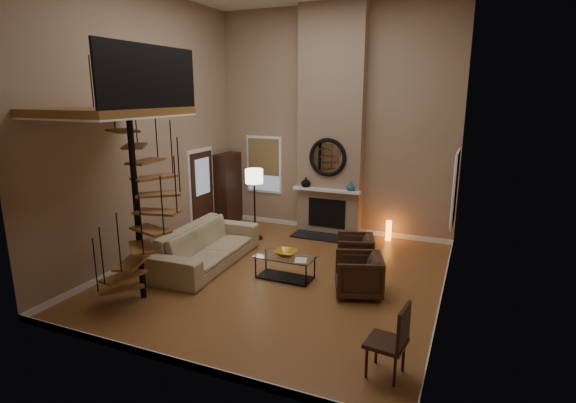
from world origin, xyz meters
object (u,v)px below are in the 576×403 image
at_px(hutch, 228,188).
at_px(armchair_near, 358,251).
at_px(coffee_table, 285,264).
at_px(sofa, 207,246).
at_px(floor_lamp, 254,182).
at_px(accent_lamp, 389,231).
at_px(armchair_far, 363,275).
at_px(side_chair, 393,339).

xyz_separation_m(hutch, armchair_near, (4.09, -1.83, -0.60)).
bearing_deg(hutch, coffee_table, -44.73).
distance_m(sofa, coffee_table, 1.79).
distance_m(sofa, armchair_near, 3.10).
bearing_deg(floor_lamp, armchair_near, -17.01).
bearing_deg(accent_lamp, coffee_table, -114.42).
bearing_deg(accent_lamp, sofa, -136.78).
relative_size(sofa, coffee_table, 2.44).
relative_size(armchair_near, floor_lamp, 0.42).
distance_m(sofa, accent_lamp, 4.36).
distance_m(hutch, armchair_far, 5.43).
xyz_separation_m(armchair_near, floor_lamp, (-2.79, 0.85, 1.06)).
distance_m(hutch, coffee_table, 4.20).
bearing_deg(armchair_near, armchair_far, 1.34).
bearing_deg(side_chair, armchair_near, 111.13).
height_order(armchair_near, floor_lamp, floor_lamp).
height_order(sofa, armchair_far, sofa).
bearing_deg(sofa, armchair_near, -73.90).
bearing_deg(hutch, sofa, -67.83).
bearing_deg(side_chair, armchair_far, 112.72).
bearing_deg(side_chair, hutch, 136.06).
bearing_deg(floor_lamp, armchair_far, -32.60).
xyz_separation_m(coffee_table, floor_lamp, (-1.64, 1.94, 1.13)).
height_order(coffee_table, side_chair, side_chair).
distance_m(coffee_table, floor_lamp, 2.78).
bearing_deg(sofa, coffee_table, -95.28).
relative_size(armchair_far, coffee_table, 0.72).
bearing_deg(sofa, armchair_far, -95.74).
bearing_deg(armchair_far, floor_lamp, -141.40).
distance_m(hutch, floor_lamp, 1.70).
height_order(sofa, coffee_table, sofa).
distance_m(hutch, armchair_near, 4.53).
bearing_deg(armchair_near, coffee_table, -63.28).
bearing_deg(armchair_far, coffee_table, -112.12).
height_order(armchair_far, coffee_table, armchair_far).
distance_m(sofa, armchair_far, 3.32).
xyz_separation_m(armchair_near, side_chair, (1.30, -3.37, 0.17)).
xyz_separation_m(hutch, accent_lamp, (4.34, 0.14, -0.70)).
relative_size(sofa, armchair_far, 3.41).
height_order(armchair_far, accent_lamp, armchair_far).
height_order(floor_lamp, side_chair, floor_lamp).
xyz_separation_m(coffee_table, accent_lamp, (1.39, 3.06, -0.03)).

